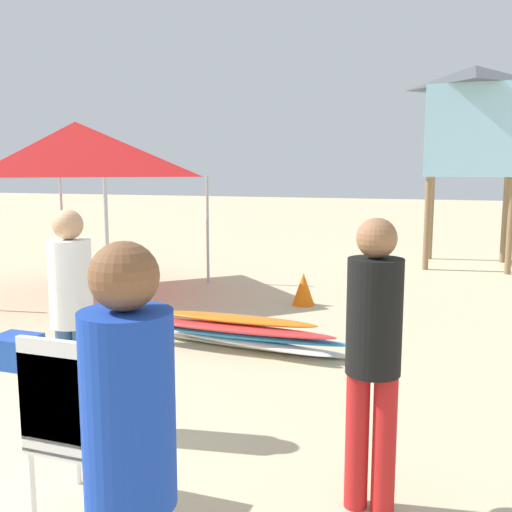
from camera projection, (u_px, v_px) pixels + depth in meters
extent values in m
cube|color=white|center=(84.00, 438.00, 3.43)|extent=(0.48, 0.48, 0.04)
cube|color=white|center=(58.00, 422.00, 3.19)|extent=(0.48, 0.04, 0.40)
cube|color=white|center=(83.00, 424.00, 3.41)|extent=(0.48, 0.48, 0.04)
cube|color=white|center=(57.00, 406.00, 3.18)|extent=(0.48, 0.04, 0.40)
cube|color=white|center=(82.00, 410.00, 3.40)|extent=(0.48, 0.48, 0.04)
cube|color=white|center=(56.00, 391.00, 3.17)|extent=(0.48, 0.04, 0.40)
cube|color=white|center=(82.00, 395.00, 3.39)|extent=(0.48, 0.48, 0.04)
cube|color=white|center=(55.00, 375.00, 3.15)|extent=(0.48, 0.04, 0.40)
cylinder|color=white|center=(134.00, 464.00, 3.59)|extent=(0.04, 0.04, 0.42)
cylinder|color=white|center=(78.00, 453.00, 3.73)|extent=(0.04, 0.04, 0.42)
cylinder|color=white|center=(94.00, 500.00, 3.20)|extent=(0.04, 0.04, 0.42)
cylinder|color=white|center=(32.00, 486.00, 3.33)|extent=(0.04, 0.04, 0.42)
ellipsoid|color=white|center=(257.00, 345.00, 6.59)|extent=(2.32, 0.37, 0.08)
ellipsoid|color=white|center=(233.00, 339.00, 6.56)|extent=(2.44, 0.75, 0.08)
ellipsoid|color=#268CCC|center=(247.00, 335.00, 6.43)|extent=(2.34, 0.26, 0.08)
ellipsoid|color=red|center=(231.00, 328.00, 6.43)|extent=(2.41, 0.31, 0.08)
ellipsoid|color=orange|center=(236.00, 319.00, 6.51)|extent=(1.92, 0.31, 0.08)
cylinder|color=#193FB2|center=(129.00, 409.00, 1.97)|extent=(0.32, 0.32, 0.69)
sphere|color=brown|center=(124.00, 276.00, 1.90)|extent=(0.24, 0.24, 0.24)
cylinder|color=red|center=(357.00, 440.00, 3.44)|extent=(0.14, 0.14, 0.85)
cylinder|color=red|center=(384.00, 444.00, 3.39)|extent=(0.14, 0.14, 0.85)
cylinder|color=black|center=(374.00, 317.00, 3.30)|extent=(0.32, 0.32, 0.67)
sphere|color=#9E6B47|center=(377.00, 238.00, 3.24)|extent=(0.23, 0.23, 0.23)
cylinder|color=#33598C|center=(67.00, 377.00, 4.50)|extent=(0.14, 0.14, 0.84)
cylinder|color=#33598C|center=(84.00, 380.00, 4.45)|extent=(0.14, 0.14, 0.84)
cylinder|color=white|center=(71.00, 283.00, 4.36)|extent=(0.32, 0.32, 0.67)
sphere|color=tan|center=(68.00, 225.00, 4.30)|extent=(0.23, 0.23, 0.23)
cylinder|color=#B2B2B7|center=(107.00, 253.00, 7.41)|extent=(0.05, 0.05, 1.93)
cylinder|color=#B2B2B7|center=(62.00, 225.00, 11.37)|extent=(0.05, 0.05, 1.93)
cylinder|color=#B2B2B7|center=(208.00, 230.00, 10.34)|extent=(0.05, 0.05, 1.93)
pyramid|color=red|center=(76.00, 149.00, 9.19)|extent=(3.14, 3.14, 0.86)
cylinder|color=olive|center=(427.00, 224.00, 11.73)|extent=(0.12, 0.12, 1.89)
cylinder|color=olive|center=(510.00, 226.00, 11.22)|extent=(0.12, 0.12, 1.89)
cylinder|color=olive|center=(431.00, 218.00, 13.19)|extent=(0.12, 0.12, 1.89)
cylinder|color=olive|center=(505.00, 220.00, 12.68)|extent=(0.12, 0.12, 1.89)
cube|color=#97D1E8|center=(472.00, 133.00, 11.93)|extent=(1.80, 1.80, 1.80)
pyramid|color=#4C5156|center=(475.00, 77.00, 11.77)|extent=(1.98, 1.98, 0.45)
cone|color=orange|center=(303.00, 289.00, 8.71)|extent=(0.34, 0.34, 0.49)
cube|color=blue|center=(16.00, 351.00, 5.99)|extent=(0.44, 0.39, 0.32)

